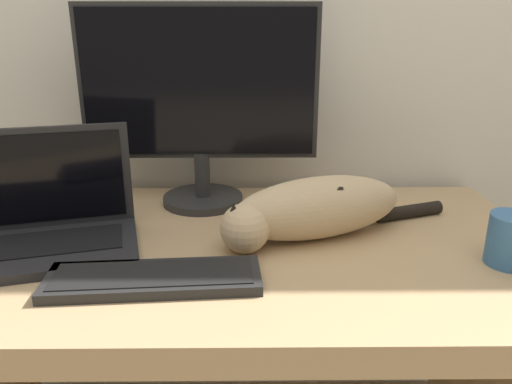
# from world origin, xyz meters

# --- Properties ---
(desk) EXTENTS (1.38, 0.75, 0.71)m
(desk) POSITION_xyz_m (0.00, 0.37, 0.56)
(desk) COLOR tan
(desk) RESTS_ON ground_plane
(monitor) EXTENTS (0.59, 0.21, 0.50)m
(monitor) POSITION_xyz_m (-0.07, 0.63, 0.99)
(monitor) COLOR #282828
(monitor) RESTS_ON desk
(laptop) EXTENTS (0.40, 0.32, 0.25)m
(laptop) POSITION_xyz_m (-0.37, 0.35, 0.76)
(laptop) COLOR #232326
(laptop) RESTS_ON desk
(external_keyboard) EXTENTS (0.40, 0.15, 0.02)m
(external_keyboard) POSITION_xyz_m (-0.13, 0.19, 0.73)
(external_keyboard) COLOR black
(external_keyboard) RESTS_ON desk
(cat) EXTENTS (0.54, 0.29, 0.14)m
(cat) POSITION_xyz_m (0.19, 0.40, 0.78)
(cat) COLOR #D1B284
(cat) RESTS_ON desk
(coffee_mug) EXTENTS (0.09, 0.09, 0.10)m
(coffee_mug) POSITION_xyz_m (0.57, 0.27, 0.77)
(coffee_mug) COLOR teal
(coffee_mug) RESTS_ON desk
(small_toy) EXTENTS (0.05, 0.05, 0.05)m
(small_toy) POSITION_xyz_m (0.28, 0.58, 0.74)
(small_toy) COLOR red
(small_toy) RESTS_ON desk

